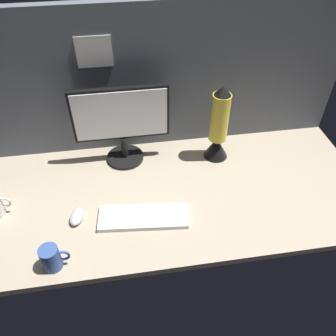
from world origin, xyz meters
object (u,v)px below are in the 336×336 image
object	(u,v)px
mouse	(77,216)
lava_lamp	(218,129)
monitor	(121,122)
mug_ceramic_blue	(51,258)
keyboard	(143,217)

from	to	relation	value
mouse	lava_lamp	size ratio (longest dim) A/B	0.25
monitor	lava_lamp	distance (cm)	45.64
mug_ceramic_blue	mouse	bearing A→B (deg)	70.22
keyboard	mouse	world-z (taller)	mouse
keyboard	mug_ceramic_blue	size ratio (longest dim) A/B	3.49
monitor	mug_ceramic_blue	world-z (taller)	monitor
mouse	mug_ceramic_blue	size ratio (longest dim) A/B	0.91
monitor	mouse	bearing A→B (deg)	-121.46
mug_ceramic_blue	lava_lamp	world-z (taller)	lava_lamp
mug_ceramic_blue	lava_lamp	size ratio (longest dim) A/B	0.27
mouse	mug_ceramic_blue	world-z (taller)	mug_ceramic_blue
lava_lamp	keyboard	bearing A→B (deg)	-138.77
monitor	keyboard	bearing A→B (deg)	-82.98
monitor	keyboard	xyz separation A→B (cm)	(4.96, -40.23, -20.80)
keyboard	mouse	xyz separation A→B (cm)	(-27.12, 4.01, 0.70)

